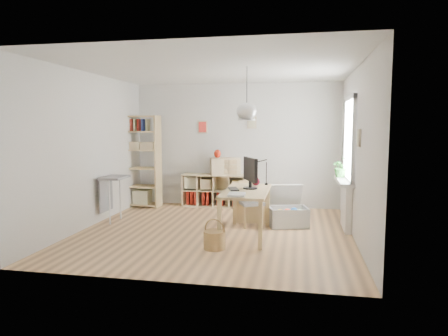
% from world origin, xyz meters
% --- Properties ---
extents(ground, '(4.50, 4.50, 0.00)m').
position_xyz_m(ground, '(0.00, 0.00, 0.00)').
color(ground, tan).
rests_on(ground, ground).
extents(room_shell, '(4.50, 4.50, 4.50)m').
position_xyz_m(room_shell, '(0.55, -0.15, 2.00)').
color(room_shell, silver).
rests_on(room_shell, ground).
extents(window_unit, '(0.07, 1.16, 1.46)m').
position_xyz_m(window_unit, '(2.23, 0.60, 1.55)').
color(window_unit, white).
rests_on(window_unit, ground).
extents(radiator, '(0.10, 0.80, 0.80)m').
position_xyz_m(radiator, '(2.19, 0.60, 0.40)').
color(radiator, white).
rests_on(radiator, ground).
extents(windowsill, '(0.22, 1.20, 0.06)m').
position_xyz_m(windowsill, '(2.14, 0.60, 0.83)').
color(windowsill, white).
rests_on(windowsill, radiator).
extents(desk, '(0.70, 1.50, 0.75)m').
position_xyz_m(desk, '(0.55, -0.15, 0.66)').
color(desk, '#DDB97F').
rests_on(desk, ground).
extents(cube_shelf, '(1.40, 0.38, 0.72)m').
position_xyz_m(cube_shelf, '(-0.47, 2.08, 0.30)').
color(cube_shelf, '#C7B483').
rests_on(cube_shelf, ground).
extents(tall_bookshelf, '(0.80, 0.38, 2.00)m').
position_xyz_m(tall_bookshelf, '(-2.04, 1.80, 1.09)').
color(tall_bookshelf, '#DDB97F').
rests_on(tall_bookshelf, ground).
extents(side_table, '(0.40, 0.55, 0.85)m').
position_xyz_m(side_table, '(-2.04, 0.35, 0.67)').
color(side_table, '#9C9C9F').
rests_on(side_table, ground).
extents(chair, '(0.51, 0.51, 0.79)m').
position_xyz_m(chair, '(0.54, 0.54, 0.45)').
color(chair, '#9C9C9F').
rests_on(chair, ground).
extents(wicker_basket, '(0.32, 0.32, 0.45)m').
position_xyz_m(wicker_basket, '(0.19, -0.94, 0.14)').
color(wicker_basket, '#966D44').
rests_on(wicker_basket, ground).
extents(storage_chest, '(0.83, 0.89, 0.71)m').
position_xyz_m(storage_chest, '(1.20, 0.64, 0.23)').
color(storage_chest, '#BABAB5').
rests_on(storage_chest, ground).
extents(monitor, '(0.30, 0.55, 0.51)m').
position_xyz_m(monitor, '(0.60, -0.02, 1.04)').
color(monitor, black).
rests_on(monitor, desk).
extents(keyboard, '(0.24, 0.39, 0.02)m').
position_xyz_m(keyboard, '(0.34, -0.14, 0.76)').
color(keyboard, black).
rests_on(keyboard, desk).
extents(task_lamp, '(0.40, 0.15, 0.43)m').
position_xyz_m(task_lamp, '(0.63, 0.41, 1.04)').
color(task_lamp, black).
rests_on(task_lamp, desk).
extents(yarn_ball, '(0.14, 0.14, 0.14)m').
position_xyz_m(yarn_ball, '(0.65, 0.37, 0.82)').
color(yarn_ball, '#440914').
rests_on(yarn_ball, desk).
extents(paper_tray, '(0.27, 0.33, 0.03)m').
position_xyz_m(paper_tray, '(0.48, -0.69, 0.77)').
color(paper_tray, white).
rests_on(paper_tray, desk).
extents(drawer_chest, '(0.70, 0.50, 0.36)m').
position_xyz_m(drawer_chest, '(-0.20, 2.04, 0.90)').
color(drawer_chest, '#C7B483').
rests_on(drawer_chest, cube_shelf).
extents(red_vase, '(0.15, 0.15, 0.18)m').
position_xyz_m(red_vase, '(-0.38, 2.04, 1.18)').
color(red_vase, '#AD200E').
rests_on(red_vase, drawer_chest).
extents(potted_plant, '(0.40, 0.37, 0.36)m').
position_xyz_m(potted_plant, '(2.12, 0.95, 1.04)').
color(potted_plant, '#2E722B').
rests_on(potted_plant, windowsill).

